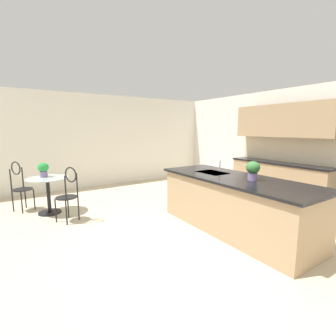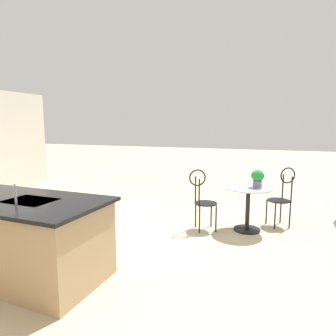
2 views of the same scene
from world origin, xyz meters
name	(u,v)px [view 2 (image 2 of 2)]	position (x,y,z in m)	size (l,w,h in m)	color
ground_plane	(68,247)	(0.00, 0.00, 0.00)	(40.00, 40.00, 0.00)	beige
bistro_table	(248,205)	(-2.34, -1.67, 0.45)	(0.80, 0.80, 0.74)	black
chair_near_window	(282,194)	(-2.86, -2.13, 0.57)	(0.53, 0.53, 1.04)	black
chair_by_island	(203,197)	(-1.62, -1.42, 0.57)	(0.52, 0.52, 1.04)	black
sink_faucet	(15,194)	(-0.25, 1.03, 1.03)	(0.02, 0.02, 0.22)	#B2B5BA
potted_plant_on_table	(258,177)	(-2.47, -1.72, 0.91)	(0.21, 0.21, 0.30)	#7A669E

